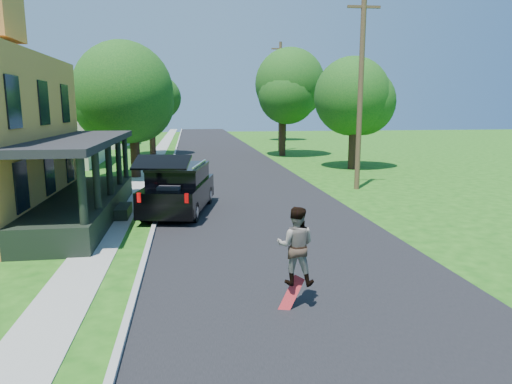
{
  "coord_description": "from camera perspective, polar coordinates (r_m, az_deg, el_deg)",
  "views": [
    {
      "loc": [
        -2.73,
        -12.02,
        4.24
      ],
      "look_at": [
        -0.53,
        3.0,
        1.42
      ],
      "focal_mm": 32.0,
      "sensor_mm": 36.0,
      "label": 1
    }
  ],
  "objects": [
    {
      "name": "tree_left_far",
      "position": [
        42.78,
        -13.08,
        12.26
      ],
      "size": [
        5.9,
        5.97,
        8.53
      ],
      "rotation": [
        0.0,
        0.0,
        -0.19
      ],
      "color": "black",
      "rests_on": "ground"
    },
    {
      "name": "tree_right_mid",
      "position": [
        40.76,
        3.34,
        13.09
      ],
      "size": [
        6.53,
        6.59,
        9.2
      ],
      "rotation": [
        0.0,
        0.0,
        -0.18
      ],
      "color": "black",
      "rests_on": "ground"
    },
    {
      "name": "curb",
      "position": [
        32.33,
        -10.64,
        2.81
      ],
      "size": [
        0.15,
        120.0,
        0.12
      ],
      "primitive_type": "cube",
      "color": "#969692",
      "rests_on": "ground"
    },
    {
      "name": "sidewalk",
      "position": [
        32.43,
        -13.38,
        2.73
      ],
      "size": [
        1.3,
        120.0,
        0.03
      ],
      "primitive_type": "cube",
      "color": "gray",
      "rests_on": "ground"
    },
    {
      "name": "skateboarder",
      "position": [
        9.71,
        4.99,
        -6.68
      ],
      "size": [
        0.96,
        0.84,
        1.68
      ],
      "rotation": [
        0.0,
        0.0,
        2.86
      ],
      "color": "black",
      "rests_on": "ground"
    },
    {
      "name": "skateboard",
      "position": [
        10.0,
        4.33,
        -13.01
      ],
      "size": [
        0.66,
        0.35,
        0.86
      ],
      "rotation": [
        0.0,
        0.0,
        -0.43
      ],
      "color": "#9A0D11",
      "rests_on": "ground"
    },
    {
      "name": "tree_right_near",
      "position": [
        32.44,
        12.15,
        11.49
      ],
      "size": [
        6.05,
        6.22,
        7.66
      ],
      "rotation": [
        0.0,
        0.0,
        -0.26
      ],
      "color": "black",
      "rests_on": "ground"
    },
    {
      "name": "street",
      "position": [
        32.42,
        -3.46,
        2.99
      ],
      "size": [
        8.0,
        120.0,
        0.02
      ],
      "primitive_type": "cube",
      "color": "black",
      "rests_on": "ground"
    },
    {
      "name": "front_walk",
      "position": [
        19.71,
        -28.25,
        -3.17
      ],
      "size": [
        6.5,
        1.2,
        0.03
      ],
      "primitive_type": "cube",
      "color": "gray",
      "rests_on": "ground"
    },
    {
      "name": "neighbor_house_far",
      "position": [
        53.13,
        -20.37,
        9.83
      ],
      "size": [
        12.78,
        12.78,
        8.3
      ],
      "color": "#ACAB99",
      "rests_on": "ground"
    },
    {
      "name": "tree_left_mid",
      "position": [
        28.82,
        -15.3,
        12.14
      ],
      "size": [
        5.71,
        5.54,
        8.25
      ],
      "rotation": [
        0.0,
        0.0,
        0.02
      ],
      "color": "black",
      "rests_on": "ground"
    },
    {
      "name": "utility_pole_far",
      "position": [
        44.84,
        3.03,
        11.89
      ],
      "size": [
        1.72,
        0.3,
        10.33
      ],
      "rotation": [
        0.0,
        0.0,
        -0.09
      ],
      "color": "#473121",
      "rests_on": "ground"
    },
    {
      "name": "ground",
      "position": [
        13.04,
        4.25,
        -8.47
      ],
      "size": [
        140.0,
        140.0,
        0.0
      ],
      "primitive_type": "plane",
      "color": "#164C0F",
      "rests_on": "ground"
    },
    {
      "name": "utility_pole_near",
      "position": [
        24.29,
        12.93,
        12.1
      ],
      "size": [
        1.67,
        0.28,
        9.73
      ],
      "rotation": [
        0.0,
        0.0,
        -0.05
      ],
      "color": "#473121",
      "rests_on": "ground"
    },
    {
      "name": "neighbor_house_mid",
      "position": [
        37.6,
        -25.37,
        9.46
      ],
      "size": [
        12.78,
        12.78,
        8.3
      ],
      "color": "#ACAB99",
      "rests_on": "ground"
    },
    {
      "name": "tree_right_far",
      "position": [
        60.57,
        3.55,
        11.03
      ],
      "size": [
        5.01,
        4.81,
        7.31
      ],
      "rotation": [
        0.0,
        0.0,
        0.07
      ],
      "color": "black",
      "rests_on": "ground"
    },
    {
      "name": "black_suv",
      "position": [
        18.84,
        -9.66,
        0.43
      ],
      "size": [
        3.1,
        5.82,
        2.58
      ],
      "rotation": [
        0.0,
        0.0,
        -0.2
      ],
      "color": "black",
      "rests_on": "ground"
    }
  ]
}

